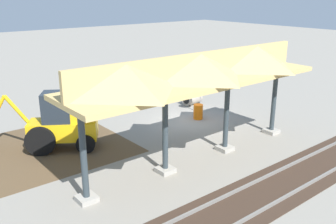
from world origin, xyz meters
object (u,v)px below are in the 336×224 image
object	(u,v)px
traffic_barrel	(198,112)
concrete_pipe	(192,98)
stop_sign	(201,89)
backhoe	(60,124)

from	to	relation	value
traffic_barrel	concrete_pipe	bearing A→B (deg)	-125.84
stop_sign	concrete_pipe	size ratio (longest dim) A/B	1.67
concrete_pipe	backhoe	bearing A→B (deg)	8.89
stop_sign	traffic_barrel	world-z (taller)	stop_sign
stop_sign	backhoe	distance (m)	9.12
stop_sign	concrete_pipe	xyz separation A→B (m)	(-0.95, -1.79, -1.17)
concrete_pipe	traffic_barrel	distance (m)	3.11
backhoe	stop_sign	bearing A→B (deg)	178.60
backhoe	concrete_pipe	distance (m)	10.22
backhoe	traffic_barrel	size ratio (longest dim) A/B	5.60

